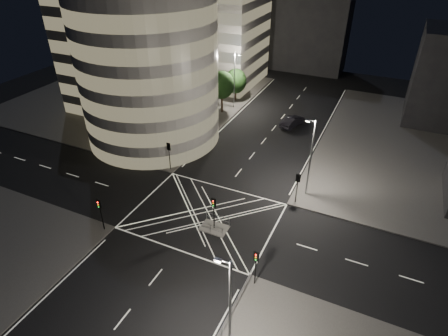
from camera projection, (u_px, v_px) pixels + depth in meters
The scene contains 24 objects.
ground at pixel (204, 216), 43.10m from camera, with size 120.00×120.00×0.00m, color black.
sidewalk_far_left at pixel (138, 96), 74.05m from camera, with size 42.00×42.00×0.15m, color #4B4846.
central_island at pixel (214, 228), 41.20m from camera, with size 3.00×2.00×0.15m, color slate.
office_tower_curved at pixel (140, 46), 58.03m from camera, with size 30.00×29.00×27.20m.
office_block_rear at pixel (203, 26), 77.07m from camera, with size 24.00×16.00×22.00m, color gray.
building_far_end at pixel (307, 29), 84.03m from camera, with size 18.00×8.00×18.00m, color black.
tree_a at pixel (166, 130), 51.23m from camera, with size 5.06×5.06×7.42m.
tree_b at pixel (188, 116), 55.97m from camera, with size 4.27×4.27×6.68m.
tree_c at pixel (206, 100), 60.39m from camera, with size 3.74×3.74×6.68m.
tree_d at pixel (222, 85), 64.70m from camera, with size 4.25×4.25×7.49m.
tree_e at pixel (236, 81), 69.95m from camera, with size 4.04×4.04×6.14m.
traffic_signal_fl at pixel (169, 151), 49.87m from camera, with size 0.55×0.22×4.00m.
traffic_signal_nl at pixel (100, 209), 39.48m from camera, with size 0.55×0.22×4.00m.
traffic_signal_fr at pixel (298, 183), 43.59m from camera, with size 0.55×0.22×4.00m.
traffic_signal_nr at pixel (256, 262), 33.20m from camera, with size 0.55×0.22×4.00m.
traffic_signal_island at pixel (214, 208), 39.68m from camera, with size 0.55×0.22×4.00m.
street_lamp_left_near at pixel (183, 117), 52.66m from camera, with size 1.25×0.25×10.00m.
street_lamp_left_far at pixel (235, 79), 66.42m from camera, with size 1.25×0.25×10.00m.
street_lamp_right_far at pixel (310, 156), 43.64m from camera, with size 1.25×0.25×10.00m.
street_lamp_right_near at pixel (229, 308), 26.06m from camera, with size 1.25×0.25×10.00m.
railing_near_right at pixel (226, 324), 30.48m from camera, with size 0.06×11.70×1.10m, color slate.
railing_island_south at pixel (210, 229), 40.18m from camera, with size 2.80×0.06×1.10m, color slate.
railing_island_north at pixel (218, 219), 41.55m from camera, with size 2.80×0.06×1.10m, color slate.
sedan at pixel (292, 121), 62.37m from camera, with size 1.83×5.23×1.72m, color black.
Camera 1 is at (16.18, -29.31, 27.79)m, focal length 30.00 mm.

